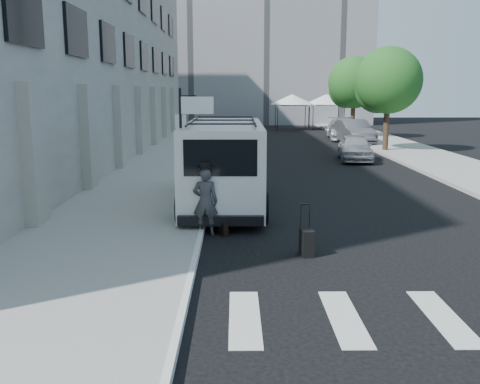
{
  "coord_description": "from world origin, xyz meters",
  "views": [
    {
      "loc": [
        -1.14,
        -11.04,
        3.61
      ],
      "look_at": [
        -1.04,
        0.98,
        1.3
      ],
      "focal_mm": 40.0,
      "sensor_mm": 36.0,
      "label": 1
    }
  ],
  "objects_px": {
    "parked_car_b": "(353,132)",
    "parked_car_c": "(343,129)",
    "cargo_van": "(224,164)",
    "parked_car_a": "(355,148)",
    "briefcase": "(223,228)",
    "suitcase": "(307,242)",
    "businessman": "(205,202)"
  },
  "relations": [
    {
      "from": "parked_car_b",
      "to": "parked_car_c",
      "type": "distance_m",
      "value": 3.41
    },
    {
      "from": "cargo_van",
      "to": "parked_car_a",
      "type": "bearing_deg",
      "value": 59.45
    },
    {
      "from": "briefcase",
      "to": "cargo_van",
      "type": "distance_m",
      "value": 3.61
    },
    {
      "from": "cargo_van",
      "to": "parked_car_b",
      "type": "height_order",
      "value": "cargo_van"
    },
    {
      "from": "parked_car_a",
      "to": "parked_car_b",
      "type": "height_order",
      "value": "parked_car_b"
    },
    {
      "from": "suitcase",
      "to": "parked_car_c",
      "type": "bearing_deg",
      "value": 69.53
    },
    {
      "from": "parked_car_c",
      "to": "cargo_van",
      "type": "bearing_deg",
      "value": -105.09
    },
    {
      "from": "parked_car_a",
      "to": "businessman",
      "type": "bearing_deg",
      "value": -109.21
    },
    {
      "from": "cargo_van",
      "to": "parked_car_c",
      "type": "relative_size",
      "value": 1.3
    },
    {
      "from": "parked_car_c",
      "to": "businessman",
      "type": "bearing_deg",
      "value": -103.47
    },
    {
      "from": "parked_car_b",
      "to": "parked_car_c",
      "type": "bearing_deg",
      "value": 84.18
    },
    {
      "from": "parked_car_b",
      "to": "parked_car_a",
      "type": "bearing_deg",
      "value": -107.49
    },
    {
      "from": "parked_car_b",
      "to": "parked_car_c",
      "type": "relative_size",
      "value": 0.92
    },
    {
      "from": "businessman",
      "to": "cargo_van",
      "type": "xyz_separation_m",
      "value": [
        0.4,
        3.42,
        0.48
      ]
    },
    {
      "from": "businessman",
      "to": "cargo_van",
      "type": "bearing_deg",
      "value": -96.5
    },
    {
      "from": "cargo_van",
      "to": "suitcase",
      "type": "bearing_deg",
      "value": -69.15
    },
    {
      "from": "parked_car_a",
      "to": "parked_car_c",
      "type": "bearing_deg",
      "value": 88.16
    },
    {
      "from": "briefcase",
      "to": "parked_car_c",
      "type": "bearing_deg",
      "value": 49.4
    },
    {
      "from": "businessman",
      "to": "suitcase",
      "type": "distance_m",
      "value": 2.94
    },
    {
      "from": "businessman",
      "to": "parked_car_c",
      "type": "distance_m",
      "value": 27.78
    },
    {
      "from": "parked_car_a",
      "to": "parked_car_b",
      "type": "relative_size",
      "value": 0.81
    },
    {
      "from": "briefcase",
      "to": "parked_car_c",
      "type": "distance_m",
      "value": 27.65
    },
    {
      "from": "businessman",
      "to": "briefcase",
      "type": "distance_m",
      "value": 0.81
    },
    {
      "from": "briefcase",
      "to": "parked_car_a",
      "type": "xyz_separation_m",
      "value": [
        6.47,
        14.26,
        0.51
      ]
    },
    {
      "from": "cargo_van",
      "to": "parked_car_b",
      "type": "relative_size",
      "value": 1.42
    },
    {
      "from": "businessman",
      "to": "parked_car_b",
      "type": "relative_size",
      "value": 0.35
    },
    {
      "from": "parked_car_a",
      "to": "parked_car_b",
      "type": "xyz_separation_m",
      "value": [
        1.8,
        8.71,
        0.13
      ]
    },
    {
      "from": "suitcase",
      "to": "parked_car_a",
      "type": "height_order",
      "value": "parked_car_a"
    },
    {
      "from": "parked_car_a",
      "to": "parked_car_c",
      "type": "relative_size",
      "value": 0.74
    },
    {
      "from": "briefcase",
      "to": "parked_car_b",
      "type": "xyz_separation_m",
      "value": [
        8.27,
        22.97,
        0.65
      ]
    },
    {
      "from": "parked_car_b",
      "to": "parked_car_c",
      "type": "height_order",
      "value": "parked_car_b"
    },
    {
      "from": "briefcase",
      "to": "parked_car_a",
      "type": "height_order",
      "value": "parked_car_a"
    }
  ]
}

